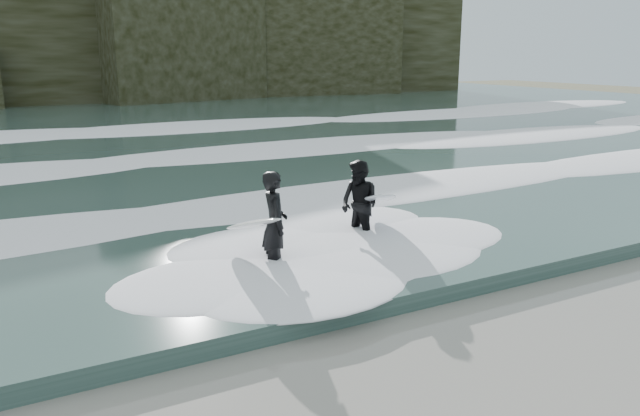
# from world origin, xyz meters

# --- Properties ---
(sea) EXTENTS (90.00, 52.00, 0.30)m
(sea) POSITION_xyz_m (0.00, 29.00, 0.15)
(sea) COLOR #304844
(sea) RESTS_ON ground
(headland) EXTENTS (70.00, 9.00, 10.00)m
(headland) POSITION_xyz_m (0.00, 46.00, 5.00)
(headland) COLOR black
(headland) RESTS_ON ground
(foam_near) EXTENTS (60.00, 3.20, 0.20)m
(foam_near) POSITION_xyz_m (0.00, 9.00, 0.40)
(foam_near) COLOR white
(foam_near) RESTS_ON sea
(foam_mid) EXTENTS (60.00, 4.00, 0.24)m
(foam_mid) POSITION_xyz_m (0.00, 16.00, 0.42)
(foam_mid) COLOR white
(foam_mid) RESTS_ON sea
(foam_far) EXTENTS (60.00, 4.80, 0.30)m
(foam_far) POSITION_xyz_m (0.00, 25.00, 0.45)
(foam_far) COLOR white
(foam_far) RESTS_ON sea
(surfer_left) EXTENTS (0.99, 2.02, 1.84)m
(surfer_left) POSITION_xyz_m (-0.41, 5.51, 0.93)
(surfer_left) COLOR black
(surfer_left) RESTS_ON ground
(surfer_right) EXTENTS (1.56, 2.24, 1.74)m
(surfer_right) POSITION_xyz_m (1.86, 6.15, 0.88)
(surfer_right) COLOR black
(surfer_right) RESTS_ON ground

